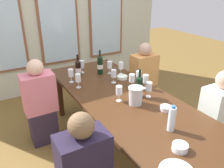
{
  "coord_description": "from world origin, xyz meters",
  "views": [
    {
      "loc": [
        -1.25,
        -1.89,
        1.92
      ],
      "look_at": [
        0.0,
        0.27,
        0.79
      ],
      "focal_mm": 36.73,
      "sensor_mm": 36.0,
      "label": 1
    }
  ],
  "objects_px": {
    "dining_table": "(124,102)",
    "wine_glass_9": "(71,73)",
    "wine_glass_1": "(149,87)",
    "wine_glass_8": "(110,65)",
    "wine_glass_3": "(139,76)",
    "tasting_bowl_0": "(166,108)",
    "wine_glass_2": "(82,64)",
    "tasting_bowl_1": "(180,147)",
    "tasting_bowl_2": "(122,77)",
    "wine_glass_4": "(132,79)",
    "wine_bottle_1": "(139,86)",
    "wine_glass_7": "(114,74)",
    "water_bottle": "(172,119)",
    "wine_bottle_2": "(78,68)",
    "wine_glass_10": "(78,79)",
    "metal_pitcher": "(136,96)",
    "wine_glass_5": "(146,79)",
    "wine_glass_0": "(121,66)",
    "seated_person_0": "(41,105)",
    "wine_glass_6": "(119,91)",
    "seated_person_3": "(216,121)",
    "seated_person_1": "(143,80)",
    "wine_bottle_0": "(100,65)"
  },
  "relations": [
    {
      "from": "dining_table",
      "to": "wine_glass_9",
      "type": "distance_m",
      "value": 0.79
    },
    {
      "from": "wine_glass_1",
      "to": "wine_glass_8",
      "type": "distance_m",
      "value": 0.83
    },
    {
      "from": "wine_glass_3",
      "to": "tasting_bowl_0",
      "type": "bearing_deg",
      "value": -101.87
    },
    {
      "from": "wine_glass_2",
      "to": "wine_glass_3",
      "type": "relative_size",
      "value": 1.0
    },
    {
      "from": "tasting_bowl_1",
      "to": "tasting_bowl_2",
      "type": "relative_size",
      "value": 0.89
    },
    {
      "from": "wine_glass_3",
      "to": "wine_glass_4",
      "type": "bearing_deg",
      "value": -162.89
    },
    {
      "from": "tasting_bowl_2",
      "to": "wine_bottle_1",
      "type": "bearing_deg",
      "value": -102.16
    },
    {
      "from": "tasting_bowl_1",
      "to": "wine_glass_7",
      "type": "distance_m",
      "value": 1.36
    },
    {
      "from": "wine_glass_2",
      "to": "wine_glass_7",
      "type": "relative_size",
      "value": 1.0
    },
    {
      "from": "wine_glass_1",
      "to": "tasting_bowl_0",
      "type": "bearing_deg",
      "value": -95.52
    },
    {
      "from": "wine_glass_4",
      "to": "wine_glass_1",
      "type": "bearing_deg",
      "value": -85.21
    },
    {
      "from": "water_bottle",
      "to": "wine_glass_2",
      "type": "xyz_separation_m",
      "value": [
        -0.11,
        1.64,
        0.01
      ]
    },
    {
      "from": "tasting_bowl_2",
      "to": "wine_glass_3",
      "type": "distance_m",
      "value": 0.28
    },
    {
      "from": "wine_bottle_2",
      "to": "wine_glass_10",
      "type": "height_order",
      "value": "wine_bottle_2"
    },
    {
      "from": "tasting_bowl_0",
      "to": "metal_pitcher",
      "type": "bearing_deg",
      "value": 125.7
    },
    {
      "from": "wine_glass_5",
      "to": "wine_glass_10",
      "type": "xyz_separation_m",
      "value": [
        -0.68,
        0.43,
        0.0
      ]
    },
    {
      "from": "wine_bottle_1",
      "to": "tasting_bowl_1",
      "type": "distance_m",
      "value": 0.92
    },
    {
      "from": "wine_glass_8",
      "to": "wine_glass_5",
      "type": "bearing_deg",
      "value": -79.09
    },
    {
      "from": "tasting_bowl_0",
      "to": "wine_glass_5",
      "type": "relative_size",
      "value": 0.66
    },
    {
      "from": "wine_glass_0",
      "to": "seated_person_0",
      "type": "height_order",
      "value": "seated_person_0"
    },
    {
      "from": "wine_glass_1",
      "to": "metal_pitcher",
      "type": "bearing_deg",
      "value": -165.51
    },
    {
      "from": "wine_glass_0",
      "to": "wine_glass_4",
      "type": "xyz_separation_m",
      "value": [
        -0.12,
        -0.44,
        0.0
      ]
    },
    {
      "from": "tasting_bowl_2",
      "to": "water_bottle",
      "type": "distance_m",
      "value": 1.2
    },
    {
      "from": "metal_pitcher",
      "to": "wine_glass_6",
      "type": "relative_size",
      "value": 1.09
    },
    {
      "from": "wine_glass_4",
      "to": "seated_person_3",
      "type": "height_order",
      "value": "seated_person_3"
    },
    {
      "from": "tasting_bowl_2",
      "to": "wine_glass_6",
      "type": "relative_size",
      "value": 0.79
    },
    {
      "from": "wine_glass_8",
      "to": "wine_glass_10",
      "type": "height_order",
      "value": "same"
    },
    {
      "from": "wine_glass_3",
      "to": "seated_person_0",
      "type": "relative_size",
      "value": 0.16
    },
    {
      "from": "wine_glass_1",
      "to": "seated_person_1",
      "type": "height_order",
      "value": "seated_person_1"
    },
    {
      "from": "tasting_bowl_2",
      "to": "wine_glass_7",
      "type": "xyz_separation_m",
      "value": [
        -0.16,
        -0.05,
        0.1
      ]
    },
    {
      "from": "wine_glass_1",
      "to": "wine_glass_9",
      "type": "distance_m",
      "value": 1.0
    },
    {
      "from": "wine_glass_6",
      "to": "tasting_bowl_0",
      "type": "bearing_deg",
      "value": -53.06
    },
    {
      "from": "wine_glass_7",
      "to": "wine_glass_10",
      "type": "distance_m",
      "value": 0.45
    },
    {
      "from": "tasting_bowl_2",
      "to": "metal_pitcher",
      "type": "bearing_deg",
      "value": -110.98
    },
    {
      "from": "wine_bottle_2",
      "to": "wine_glass_9",
      "type": "distance_m",
      "value": 0.21
    },
    {
      "from": "wine_bottle_2",
      "to": "tasting_bowl_1",
      "type": "distance_m",
      "value": 1.77
    },
    {
      "from": "wine_glass_2",
      "to": "wine_glass_7",
      "type": "height_order",
      "value": "same"
    },
    {
      "from": "wine_glass_2",
      "to": "wine_glass_5",
      "type": "distance_m",
      "value": 0.97
    },
    {
      "from": "wine_glass_6",
      "to": "wine_glass_7",
      "type": "height_order",
      "value": "same"
    },
    {
      "from": "wine_glass_3",
      "to": "wine_glass_7",
      "type": "xyz_separation_m",
      "value": [
        -0.24,
        0.2,
        0.0
      ]
    },
    {
      "from": "wine_glass_10",
      "to": "seated_person_0",
      "type": "height_order",
      "value": "seated_person_0"
    },
    {
      "from": "dining_table",
      "to": "seated_person_1",
      "type": "distance_m",
      "value": 1.03
    },
    {
      "from": "wine_bottle_2",
      "to": "seated_person_0",
      "type": "height_order",
      "value": "seated_person_0"
    },
    {
      "from": "tasting_bowl_1",
      "to": "wine_glass_3",
      "type": "distance_m",
      "value": 1.23
    },
    {
      "from": "dining_table",
      "to": "wine_glass_7",
      "type": "distance_m",
      "value": 0.44
    },
    {
      "from": "dining_table",
      "to": "wine_bottle_0",
      "type": "bearing_deg",
      "value": 83.04
    },
    {
      "from": "wine_bottle_2",
      "to": "tasting_bowl_1",
      "type": "relative_size",
      "value": 2.46
    },
    {
      "from": "wine_glass_1",
      "to": "wine_glass_3",
      "type": "distance_m",
      "value": 0.35
    },
    {
      "from": "wine_glass_0",
      "to": "wine_glass_10",
      "type": "height_order",
      "value": "same"
    },
    {
      "from": "tasting_bowl_2",
      "to": "wine_glass_9",
      "type": "xyz_separation_m",
      "value": [
        -0.62,
        0.23,
        0.1
      ]
    }
  ]
}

